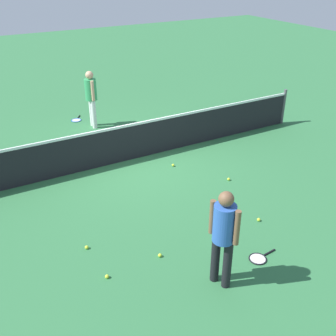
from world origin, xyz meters
The scene contains 12 objects.
ground_plane centered at (0.00, 0.00, 0.00)m, with size 40.00×40.00×0.00m, color #2D6B3D.
court_net centered at (0.00, 0.00, 0.50)m, with size 10.09×0.09×1.07m.
player_near_side centered at (-0.72, -4.69, 1.01)m, with size 0.44×0.52×1.70m.
player_far_side centered at (-0.19, 2.58, 1.01)m, with size 0.36×0.52×1.70m.
tennis_racket_near_player centered at (0.20, -4.56, 0.01)m, with size 0.60×0.34×0.03m.
tennis_racket_far_player centered at (-0.50, 3.35, 0.01)m, with size 0.47×0.58×0.03m.
tennis_ball_near_player centered at (-2.31, -2.85, 0.03)m, with size 0.07×0.07×0.07m, color #C6E033.
tennis_ball_by_net centered at (0.62, -0.86, 0.03)m, with size 0.07×0.07×0.07m, color #C6E033.
tennis_ball_midcourt centered at (1.39, -2.10, 0.03)m, with size 0.07×0.07×0.07m, color #C6E033.
tennis_ball_baseline centered at (-1.27, -3.68, 0.03)m, with size 0.07×0.07×0.07m, color #C6E033.
tennis_ball_stray_left centered at (-2.27, -3.72, 0.03)m, with size 0.07×0.07×0.07m, color #C6E033.
tennis_ball_stray_right centered at (0.94, -3.70, 0.03)m, with size 0.07×0.07×0.07m, color #C6E033.
Camera 1 is at (-3.83, -8.54, 4.69)m, focal length 43.23 mm.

